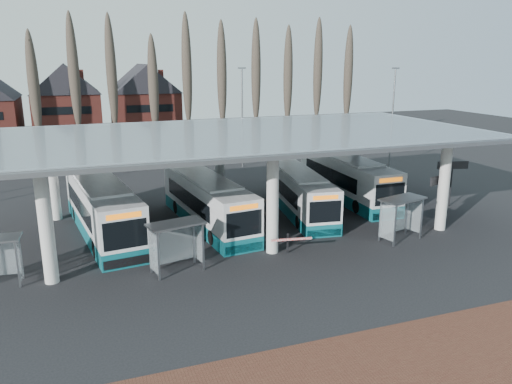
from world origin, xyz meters
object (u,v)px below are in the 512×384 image
object	(u,v)px
bus_0	(102,209)
shelter_1	(175,235)
bus_2	(299,193)
bus_1	(207,202)
shelter_2	(400,209)
bus_3	(346,179)

from	to	relation	value
bus_0	shelter_1	size ratio (longest dim) A/B	4.04
shelter_1	bus_2	bearing A→B (deg)	22.86
bus_1	bus_0	bearing A→B (deg)	169.99
bus_2	shelter_2	size ratio (longest dim) A/B	3.56
bus_2	shelter_1	distance (m)	12.91
shelter_1	shelter_2	world-z (taller)	shelter_1
bus_2	shelter_1	xyz separation A→B (m)	(-10.57, -7.40, 0.51)
shelter_1	shelter_2	xyz separation A→B (m)	(14.03, 0.04, -0.00)
bus_1	bus_2	xyz separation A→B (m)	(7.04, 0.45, -0.10)
shelter_2	shelter_1	bearing A→B (deg)	165.44
bus_1	shelter_1	distance (m)	7.80
bus_3	shelter_1	bearing A→B (deg)	-147.22
bus_3	bus_1	bearing A→B (deg)	-166.22
bus_2	bus_3	world-z (taller)	bus_3
bus_1	bus_3	size ratio (longest dim) A/B	0.98
shelter_1	bus_0	bearing A→B (deg)	101.73
bus_1	bus_2	world-z (taller)	bus_1
bus_1	bus_3	xyz separation A→B (m)	(12.24, 2.71, 0.06)
bus_2	shelter_2	distance (m)	8.14
bus_0	bus_3	bearing A→B (deg)	-0.87
bus_0	shelter_1	distance (m)	8.13
bus_3	bus_0	bearing A→B (deg)	-172.02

